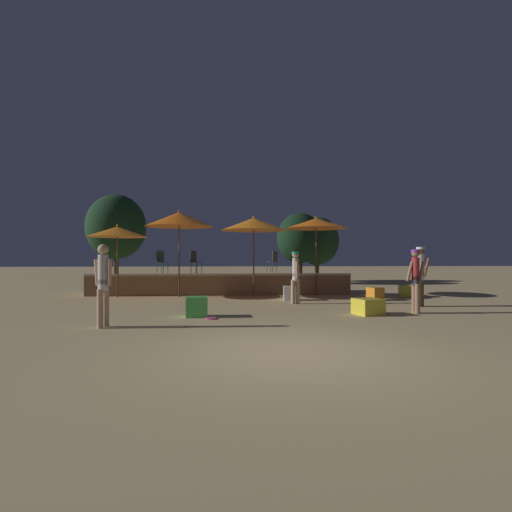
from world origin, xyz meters
TOP-DOWN VIEW (x-y plane):
  - ground_plane at (0.00, 0.00)m, footprint 120.00×120.00m
  - wooden_deck at (-1.26, 10.47)m, footprint 10.33×2.25m
  - patio_umbrella_0 at (2.49, 9.30)m, footprint 2.50×2.50m
  - patio_umbrella_1 at (-2.81, 9.00)m, footprint 2.56×2.56m
  - patio_umbrella_2 at (0.00, 8.84)m, footprint 2.47×2.47m
  - patio_umbrella_3 at (-5.09, 9.01)m, footprint 2.21×2.21m
  - cube_seat_0 at (4.13, 7.31)m, footprint 0.57×0.57m
  - cube_seat_1 at (5.80, 8.42)m, footprint 0.72×0.72m
  - cube_seat_2 at (1.19, 7.54)m, footprint 0.51×0.51m
  - cube_seat_3 at (-1.77, 3.89)m, footprint 0.56×0.56m
  - cube_seat_4 at (2.64, 3.92)m, footprint 0.78×0.78m
  - person_0 at (3.99, 4.05)m, footprint 0.53×0.30m
  - person_1 at (-3.63, 2.46)m, footprint 0.45×0.29m
  - person_2 at (4.83, 5.47)m, footprint 0.41×0.43m
  - person_3 at (1.18, 6.45)m, footprint 0.29×0.46m
  - bistro_chair_0 at (-2.30, 9.89)m, footprint 0.48×0.48m
  - bistro_chair_1 at (-3.63, 9.97)m, footprint 0.48×0.48m
  - bistro_chair_2 at (1.00, 10.96)m, footprint 0.48×0.48m
  - frisbee_disc at (-1.40, 3.48)m, footprint 0.28×0.28m
  - background_tree_0 at (-7.49, 17.74)m, footprint 3.44×3.44m
  - background_tree_1 at (3.13, 16.18)m, footprint 2.60×2.60m
  - background_tree_2 at (4.58, 18.31)m, footprint 2.75×2.75m

SIDE VIEW (x-z plane):
  - ground_plane at x=0.00m, z-range 0.00..0.00m
  - frisbee_disc at x=-1.40m, z-range 0.00..0.03m
  - cube_seat_4 at x=2.64m, z-range 0.00..0.41m
  - cube_seat_1 at x=5.80m, z-range 0.00..0.43m
  - cube_seat_0 at x=4.13m, z-range 0.00..0.44m
  - cube_seat_2 at x=1.19m, z-range 0.00..0.48m
  - cube_seat_3 at x=-1.77m, z-range 0.00..0.50m
  - wooden_deck at x=-1.26m, z-range -0.04..0.81m
  - person_3 at x=1.18m, z-range 0.10..1.77m
  - person_0 at x=3.99m, z-range 0.10..1.80m
  - person_1 at x=-3.63m, z-range 0.09..1.85m
  - person_2 at x=4.83m, z-range 0.13..1.94m
  - bistro_chair_0 at x=-2.30m, z-range 0.95..1.85m
  - bistro_chair_1 at x=-3.63m, z-range 0.95..1.85m
  - bistro_chair_2 at x=1.00m, z-range 0.95..1.85m
  - patio_umbrella_3 at x=-5.09m, z-range 1.08..3.80m
  - background_tree_2 at x=4.58m, z-range 0.50..4.53m
  - background_tree_1 at x=3.13m, z-range 0.57..4.58m
  - patio_umbrella_2 at x=0.00m, z-range 1.21..4.27m
  - patio_umbrella_0 at x=2.49m, z-range 1.27..4.37m
  - patio_umbrella_1 at x=-2.81m, z-range 1.28..4.55m
  - background_tree_0 at x=-7.49m, z-range 0.69..5.87m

